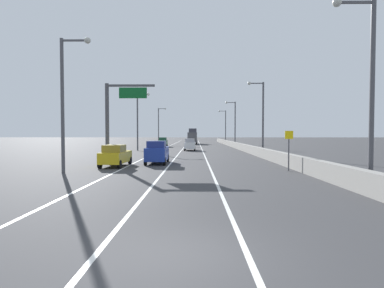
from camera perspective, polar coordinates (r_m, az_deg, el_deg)
name	(u,v)px	position (r m, az deg, el deg)	size (l,w,h in m)	color
ground_plane	(194,146)	(70.89, 0.35, -0.32)	(320.00, 320.00, 0.00)	#38383A
lane_stripe_left	(167,147)	(62.16, -4.76, -0.64)	(0.16, 130.00, 0.00)	silver
lane_stripe_center	(184,147)	(61.94, -1.53, -0.65)	(0.16, 130.00, 0.00)	silver
lane_stripe_right	(201,147)	(61.91, 1.71, -0.65)	(0.16, 130.00, 0.00)	silver
jersey_barrier_right	(247,148)	(47.54, 10.13, -0.80)	(0.60, 120.00, 1.10)	gray
overhead_sign_gantry	(115,113)	(29.85, -14.13, 5.60)	(4.68, 0.36, 7.50)	#47474C
speed_advisory_sign	(289,147)	(23.94, 17.55, -0.62)	(0.60, 0.11, 3.00)	#4C4C51
lamp_post_right_near	(367,80)	(17.76, 29.72, 10.36)	(2.14, 0.44, 9.46)	#4C4C51
lamp_post_right_second	(261,113)	(40.57, 12.69, 5.68)	(2.14, 0.44, 9.46)	#4C4C51
lamp_post_right_third	(234,121)	(64.38, 7.77, 4.30)	(2.14, 0.44, 9.46)	#4C4C51
lamp_post_right_fourth	(225,124)	(88.50, 6.08, 3.66)	(2.14, 0.44, 9.46)	#4C4C51
lamp_post_left_near	(66,95)	(23.33, -22.34, 8.39)	(2.14, 0.44, 9.46)	#4C4C51
lamp_post_left_mid	(139,117)	(51.34, -9.80, 4.90)	(2.14, 0.44, 9.46)	#4C4C51
lamp_post_left_far	(160,123)	(80.09, -6.06, 3.84)	(2.14, 0.44, 9.46)	#4C4C51
car_yellow_0	(116,156)	(26.87, -14.02, -2.11)	(1.94, 4.38, 1.85)	gold
car_white_1	(190,145)	(51.01, -0.39, -0.10)	(1.85, 4.32, 1.97)	white
car_green_2	(163,142)	(65.62, -5.40, 0.36)	(1.89, 4.46, 2.00)	#196033
car_blue_3	(157,152)	(28.83, -6.48, -1.53)	(1.93, 4.72, 2.12)	#1E389E
box_truck	(193,137)	(82.94, 0.10, 1.34)	(2.60, 8.58, 4.21)	#4C4C51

